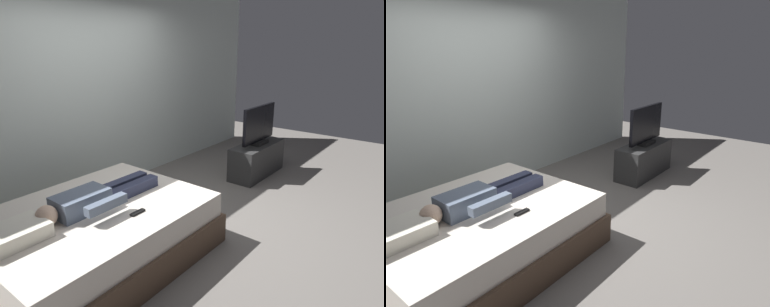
% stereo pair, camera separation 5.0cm
% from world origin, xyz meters
% --- Properties ---
extents(ground_plane, '(10.00, 10.00, 0.00)m').
position_xyz_m(ground_plane, '(0.00, 0.00, 0.00)').
color(ground_plane, slate).
extents(back_wall, '(6.40, 0.10, 2.80)m').
position_xyz_m(back_wall, '(0.40, 1.61, 1.40)').
color(back_wall, silver).
rests_on(back_wall, ground).
extents(bed, '(2.07, 1.57, 0.54)m').
position_xyz_m(bed, '(-1.06, 0.23, 0.26)').
color(bed, brown).
rests_on(bed, ground).
extents(pillow, '(0.48, 0.34, 0.12)m').
position_xyz_m(pillow, '(-1.78, 0.23, 0.60)').
color(pillow, silver).
rests_on(pillow, bed).
extents(person, '(1.26, 0.46, 0.18)m').
position_xyz_m(person, '(-1.03, 0.24, 0.62)').
color(person, slate).
rests_on(person, bed).
extents(remote, '(0.15, 0.04, 0.02)m').
position_xyz_m(remote, '(-0.88, -0.17, 0.55)').
color(remote, black).
rests_on(remote, bed).
extents(tv_stand, '(1.10, 0.40, 0.50)m').
position_xyz_m(tv_stand, '(1.87, 0.10, 0.25)').
color(tv_stand, '#2D2D2D').
rests_on(tv_stand, ground).
extents(tv, '(0.88, 0.20, 0.59)m').
position_xyz_m(tv, '(1.87, 0.10, 0.78)').
color(tv, black).
rests_on(tv, tv_stand).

